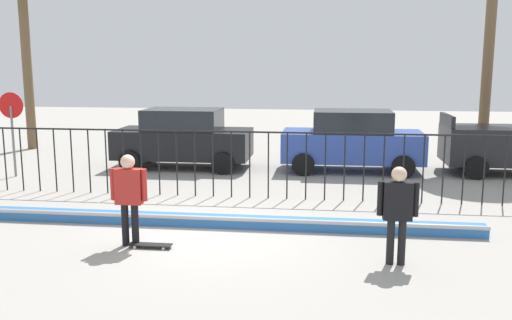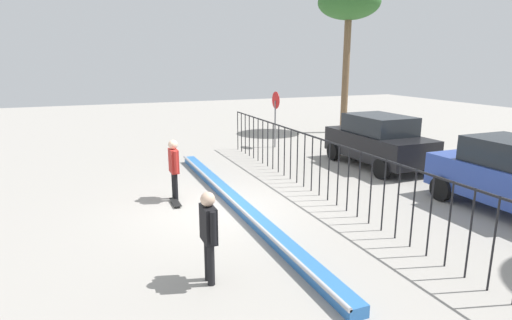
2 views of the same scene
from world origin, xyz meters
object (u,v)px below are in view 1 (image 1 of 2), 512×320
Objects in this scene: camera_operator at (398,206)px; parked_car_black at (183,138)px; skateboarder at (129,192)px; stop_sign at (12,122)px; parked_car_blue at (352,140)px; skateboard at (150,245)px.

parked_car_black is (-5.77, 8.07, -0.03)m from camera_operator.
parked_car_black reaches higher than skateboarder.
parked_car_black is 1.72× the size of stop_sign.
skateboarder is 0.40× the size of parked_car_black.
parked_car_black and parked_car_blue have the same top height.
parked_car_blue is at bearing 2.91° from parked_car_black.
skateboard is 0.19× the size of parked_car_blue.
skateboard is at bearing -78.06° from parked_car_black.
parked_car_blue is (4.34, 7.84, -0.05)m from skateboarder.
skateboard is 0.32× the size of stop_sign.
skateboarder is at bearing -80.83° from parked_car_black.
skateboarder is 2.14× the size of skateboard.
parked_car_blue reaches higher than skateboard.
skateboard is at bearing 5.08° from camera_operator.
camera_operator is 8.20m from parked_car_blue.
parked_car_black reaches higher than skateboard.
parked_car_black is at bearing 179.58° from parked_car_blue.
skateboard is at bearing 5.62° from skateboarder.
parked_car_black reaches higher than camera_operator.
skateboarder is 7.79m from parked_car_black.
stop_sign is (-5.64, 5.70, 0.59)m from skateboarder.
camera_operator is 0.67× the size of stop_sign.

